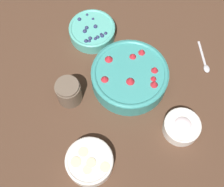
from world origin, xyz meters
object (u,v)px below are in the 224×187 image
Objects in this scene: bowl_blueberries at (92,31)px; jar_chocolate at (69,92)px; bowl_strawberries at (130,76)px; bowl_cream at (182,127)px; bowl_bananas at (89,162)px.

bowl_blueberries is 0.27m from jar_chocolate.
bowl_blueberries is at bearing -135.30° from bowl_strawberries.
bowl_blueberries is 1.83× the size of jar_chocolate.
bowl_strawberries is 0.25m from bowl_blueberries.
bowl_cream reaches higher than bowl_blueberries.
bowl_strawberries reaches higher than bowl_blueberries.
bowl_strawberries reaches higher than bowl_cream.
bowl_strawberries is 1.54× the size of bowl_blueberries.
bowl_strawberries is at bearing -127.42° from bowl_cream.
bowl_bananas is at bearing -14.30° from bowl_strawberries.
bowl_strawberries is 2.22× the size of bowl_cream.
bowl_strawberries is 0.22m from jar_chocolate.
jar_chocolate reaches higher than bowl_blueberries.
jar_chocolate reaches higher than bowl_strawberries.
bowl_blueberries is 1.44× the size of bowl_cream.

